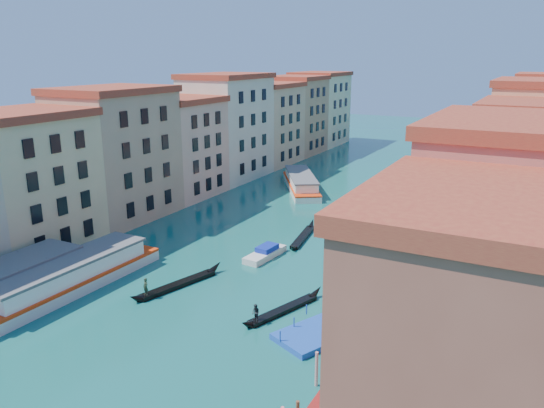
{
  "coord_description": "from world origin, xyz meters",
  "views": [
    {
      "loc": [
        31.92,
        -19.87,
        24.45
      ],
      "look_at": [
        0.18,
        40.62,
        5.22
      ],
      "focal_mm": 35.0,
      "sensor_mm": 36.0,
      "label": 1
    }
  ],
  "objects_px": {
    "vaporetto_stop": "(6,286)",
    "gondola_fore": "(178,283)",
    "blue_dock": "(314,335)",
    "gondola_right": "(282,309)",
    "vaporetto_far": "(301,182)",
    "vaporetto_near": "(69,276)"
  },
  "relations": [
    {
      "from": "vaporetto_stop",
      "to": "gondola_fore",
      "type": "distance_m",
      "value": 17.6
    },
    {
      "from": "gondola_fore",
      "to": "blue_dock",
      "type": "height_order",
      "value": "gondola_fore"
    },
    {
      "from": "vaporetto_stop",
      "to": "gondola_right",
      "type": "xyz_separation_m",
      "value": [
        26.79,
        10.46,
        -1.0
      ]
    },
    {
      "from": "gondola_right",
      "to": "blue_dock",
      "type": "relative_size",
      "value": 1.39
    },
    {
      "from": "vaporetto_far",
      "to": "gondola_right",
      "type": "distance_m",
      "value": 49.89
    },
    {
      "from": "vaporetto_stop",
      "to": "gondola_right",
      "type": "relative_size",
      "value": 1.48
    },
    {
      "from": "vaporetto_stop",
      "to": "gondola_fore",
      "type": "bearing_deg",
      "value": 37.15
    },
    {
      "from": "vaporetto_stop",
      "to": "vaporetto_far",
      "type": "relative_size",
      "value": 0.83
    },
    {
      "from": "vaporetto_stop",
      "to": "vaporetto_near",
      "type": "height_order",
      "value": "vaporetto_stop"
    },
    {
      "from": "gondola_fore",
      "to": "gondola_right",
      "type": "height_order",
      "value": "gondola_fore"
    },
    {
      "from": "gondola_fore",
      "to": "vaporetto_near",
      "type": "bearing_deg",
      "value": -133.57
    },
    {
      "from": "gondola_fore",
      "to": "blue_dock",
      "type": "distance_m",
      "value": 17.76
    },
    {
      "from": "vaporetto_stop",
      "to": "vaporetto_far",
      "type": "bearing_deg",
      "value": 82.26
    },
    {
      "from": "vaporetto_near",
      "to": "gondola_right",
      "type": "distance_m",
      "value": 23.45
    },
    {
      "from": "gondola_fore",
      "to": "gondola_right",
      "type": "xyz_separation_m",
      "value": [
        12.79,
        -0.15,
        0.01
      ]
    },
    {
      "from": "vaporetto_far",
      "to": "blue_dock",
      "type": "height_order",
      "value": "vaporetto_far"
    },
    {
      "from": "vaporetto_near",
      "to": "vaporetto_far",
      "type": "relative_size",
      "value": 1.17
    },
    {
      "from": "gondola_right",
      "to": "gondola_fore",
      "type": "bearing_deg",
      "value": -161.98
    },
    {
      "from": "vaporetto_stop",
      "to": "vaporetto_far",
      "type": "height_order",
      "value": "vaporetto_stop"
    },
    {
      "from": "gondola_right",
      "to": "blue_dock",
      "type": "height_order",
      "value": "gondola_right"
    },
    {
      "from": "vaporetto_stop",
      "to": "gondola_right",
      "type": "bearing_deg",
      "value": 21.33
    },
    {
      "from": "vaporetto_far",
      "to": "gondola_fore",
      "type": "bearing_deg",
      "value": -114.36
    }
  ]
}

